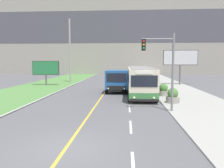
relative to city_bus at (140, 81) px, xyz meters
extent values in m
plane|color=#56565B|center=(-3.96, -15.10, -1.50)|extent=(300.00, 300.00, 0.00)
cube|color=gold|center=(-3.96, -15.10, -1.50)|extent=(0.14, 140.00, 0.01)
cube|color=silver|center=(-1.21, -16.50, -1.50)|extent=(0.12, 2.40, 0.01)
cube|color=silver|center=(-1.21, -11.90, -1.50)|extent=(0.12, 2.40, 0.01)
cube|color=silver|center=(-1.21, -7.30, -1.50)|extent=(0.12, 2.40, 0.01)
cube|color=silver|center=(-1.21, -2.70, -1.50)|extent=(0.12, 2.40, 0.01)
cube|color=silver|center=(-1.21, 1.90, -1.50)|extent=(0.12, 2.40, 0.01)
cube|color=silver|center=(-1.21, 6.50, -1.50)|extent=(0.12, 2.40, 0.01)
cube|color=silver|center=(-1.21, 11.10, -1.50)|extent=(0.12, 2.40, 0.01)
cube|color=gray|center=(-3.96, 39.92, 10.71)|extent=(80.00, 8.00, 24.43)
cube|color=#4C4C56|center=(-3.96, 35.90, 11.32)|extent=(80.00, 0.04, 8.55)
cube|color=beige|center=(0.00, -3.06, 0.07)|extent=(2.49, 5.26, 2.60)
cube|color=#3D7F42|center=(0.00, -3.06, -0.88)|extent=(2.51, 5.28, 0.70)
cube|color=black|center=(0.00, -3.06, 0.46)|extent=(2.52, 4.84, 0.91)
cube|color=gray|center=(0.00, -3.06, 1.42)|extent=(2.12, 4.74, 0.08)
cube|color=beige|center=(0.00, 3.10, 0.07)|extent=(2.49, 5.26, 2.60)
cube|color=#3D7F42|center=(0.00, 3.10, -0.88)|extent=(2.51, 5.28, 0.70)
cube|color=black|center=(0.00, 3.10, 0.46)|extent=(2.52, 4.84, 0.91)
cube|color=gray|center=(0.00, 3.10, 1.42)|extent=(2.12, 4.74, 0.08)
cube|color=#474747|center=(0.00, 0.02, 0.07)|extent=(2.29, 0.90, 2.40)
cube|color=black|center=(0.00, -5.71, 0.46)|extent=(2.19, 0.04, 0.96)
cube|color=black|center=(0.00, -5.72, -1.13)|extent=(2.44, 0.06, 0.20)
sphere|color=#F4EAB2|center=(-0.81, -5.73, -0.93)|extent=(0.20, 0.20, 0.20)
sphere|color=#F4EAB2|center=(0.81, -5.73, -0.93)|extent=(0.20, 0.20, 0.20)
cube|color=white|center=(0.00, -5.71, 1.20)|extent=(1.37, 0.04, 0.28)
cylinder|color=black|center=(-1.18, -4.54, -1.00)|extent=(0.28, 1.00, 1.00)
cylinder|color=black|center=(1.18, -4.54, -1.00)|extent=(0.28, 1.00, 1.00)
cylinder|color=black|center=(-1.18, -1.38, -1.00)|extent=(0.28, 1.00, 1.00)
cylinder|color=black|center=(1.18, -1.38, -1.00)|extent=(0.28, 1.00, 1.00)
cylinder|color=black|center=(-1.18, 3.63, -1.00)|extent=(0.28, 1.00, 1.00)
cylinder|color=black|center=(1.18, 3.63, -1.00)|extent=(0.28, 1.00, 1.00)
cube|color=black|center=(-2.53, 2.76, -1.06)|extent=(1.12, 6.72, 0.20)
cube|color=#235BA3|center=(-2.53, 0.65, 0.06)|extent=(2.48, 2.51, 2.04)
cube|color=black|center=(-2.53, -0.62, 0.37)|extent=(2.11, 0.04, 0.92)
cube|color=black|center=(-2.53, -0.63, -0.74)|extent=(1.99, 0.06, 0.44)
sphere|color=silver|center=(-3.40, -0.64, -0.81)|extent=(0.18, 0.18, 0.18)
sphere|color=silver|center=(-1.66, -0.64, -0.81)|extent=(0.18, 0.18, 0.18)
cube|color=orange|center=(-2.53, 4.14, -0.90)|extent=(2.36, 3.96, 0.12)
cube|color=orange|center=(-3.65, 4.14, -0.32)|extent=(0.12, 3.96, 1.28)
cube|color=orange|center=(-1.41, 4.14, -0.32)|extent=(0.12, 3.96, 1.28)
cube|color=orange|center=(-2.53, 2.22, -0.32)|extent=(2.36, 0.12, 1.28)
cube|color=orange|center=(-2.53, 6.06, -0.32)|extent=(2.36, 0.12, 1.28)
cube|color=orange|center=(-2.53, 2.22, 0.45)|extent=(2.36, 0.12, 0.24)
cylinder|color=black|center=(-3.67, 0.40, -0.98)|extent=(0.30, 1.04, 1.04)
cylinder|color=black|center=(-1.39, 0.40, -0.98)|extent=(0.30, 1.04, 1.04)
cylinder|color=black|center=(-3.67, 4.34, -0.98)|extent=(0.30, 1.04, 1.04)
cylinder|color=black|center=(-1.39, 4.34, -0.98)|extent=(0.30, 1.04, 1.04)
cylinder|color=#9E9E99|center=(-10.93, 12.60, 3.79)|extent=(0.28, 0.28, 10.60)
cylinder|color=#4C4C4C|center=(-10.93, 12.60, 7.82)|extent=(1.80, 0.08, 0.08)
cylinder|color=slate|center=(1.78, -8.16, 1.27)|extent=(0.16, 0.16, 5.54)
cylinder|color=slate|center=(0.68, -8.16, 3.64)|extent=(2.20, 0.10, 0.10)
cube|color=black|center=(-0.28, -8.16, 3.24)|extent=(0.28, 0.24, 0.80)
sphere|color=red|center=(-0.28, -8.29, 3.48)|extent=(0.14, 0.14, 0.14)
sphere|color=orange|center=(-0.28, -8.29, 3.24)|extent=(0.14, 0.14, 0.14)
sphere|color=green|center=(-0.28, -8.29, 3.00)|extent=(0.14, 0.14, 0.14)
cylinder|color=#59595B|center=(6.61, 9.90, 0.05)|extent=(0.24, 0.24, 3.10)
cube|color=#333333|center=(6.61, 9.90, 2.65)|extent=(5.12, 0.20, 2.25)
cube|color=silver|center=(6.61, 9.79, 2.65)|extent=(4.96, 0.02, 2.09)
cylinder|color=#59595B|center=(-13.50, 8.17, -0.68)|extent=(0.24, 0.24, 1.64)
cube|color=#333333|center=(-13.50, 8.17, 1.11)|extent=(4.04, 0.20, 2.10)
cube|color=#287547|center=(-13.50, 8.06, 1.11)|extent=(3.88, 0.02, 1.94)
cylinder|color=gray|center=(2.48, -5.03, -1.17)|extent=(1.13, 1.13, 0.50)
sphere|color=#477A38|center=(2.48, -5.03, -0.61)|extent=(0.90, 0.90, 0.90)
cylinder|color=gray|center=(2.34, -1.19, -1.18)|extent=(1.13, 1.13, 0.49)
sphere|color=#477A38|center=(2.34, -1.19, -0.63)|extent=(0.90, 0.90, 0.90)
camera|label=1|loc=(-1.46, -23.70, 2.09)|focal=35.00mm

